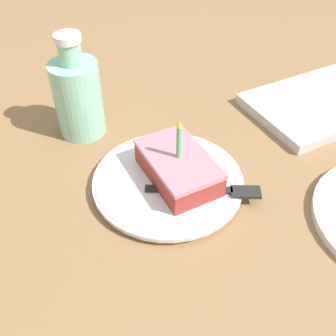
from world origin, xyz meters
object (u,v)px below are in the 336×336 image
plate (168,182)px  fork (210,191)px  cake_slice (178,167)px  bottle (78,96)px  marble_board (321,103)px

plate → fork: (0.04, -0.06, 0.01)m
plate → cake_slice: bearing=-19.6°
cake_slice → bottle: size_ratio=0.75×
plate → bottle: bearing=109.2°
plate → fork: 0.07m
marble_board → plate: bearing=-171.5°
plate → fork: size_ratio=1.45×
plate → cake_slice: size_ratio=1.70×
cake_slice → bottle: bottle is taller
bottle → cake_slice: bearing=-67.6°
plate → marble_board: (0.37, 0.06, 0.00)m
cake_slice → bottle: (-0.09, 0.21, 0.03)m
fork → marble_board: bearing=18.8°
fork → marble_board: 0.35m
bottle → marble_board: 0.47m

